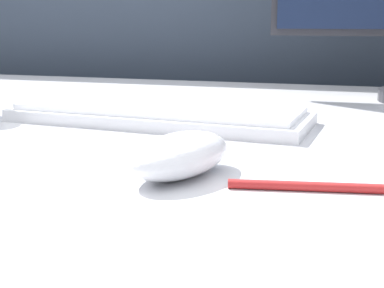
# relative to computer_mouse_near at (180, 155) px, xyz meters

# --- Properties ---
(partition_panel) EXTENTS (5.00, 0.03, 1.16)m
(partition_panel) POSITION_rel_computer_mouse_near_xyz_m (-0.03, 0.88, -0.16)
(partition_panel) COLOR #333D4C
(partition_panel) RESTS_ON ground_plane
(computer_mouse_near) EXTENTS (0.10, 0.13, 0.04)m
(computer_mouse_near) POSITION_rel_computer_mouse_near_xyz_m (0.00, 0.00, 0.00)
(computer_mouse_near) COLOR white
(computer_mouse_near) RESTS_ON desk
(keyboard) EXTENTS (0.42, 0.17, 0.02)m
(keyboard) POSITION_rel_computer_mouse_near_xyz_m (-0.11, 0.24, -0.01)
(keyboard) COLOR silver
(keyboard) RESTS_ON desk
(pen) EXTENTS (0.14, 0.03, 0.01)m
(pen) POSITION_rel_computer_mouse_near_xyz_m (0.12, -0.01, -0.02)
(pen) COLOR red
(pen) RESTS_ON desk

